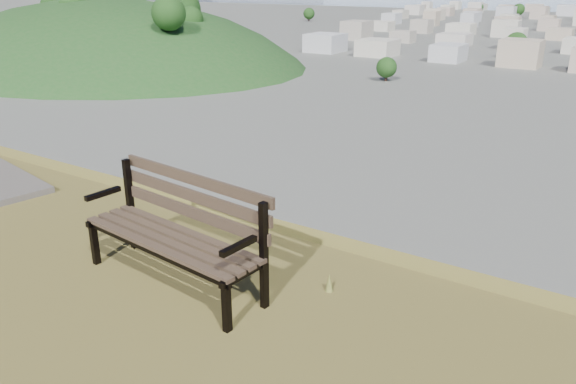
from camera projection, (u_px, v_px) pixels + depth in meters
The scene contains 2 objects.
park_bench at pixel (179, 225), 5.22m from camera, with size 2.01×0.82×1.02m.
green_wooded_hill at pixel (107, 63), 193.85m from camera, with size 166.89×133.51×83.44m.
Camera 1 is at (4.56, -0.83, 27.73)m, focal length 35.00 mm.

